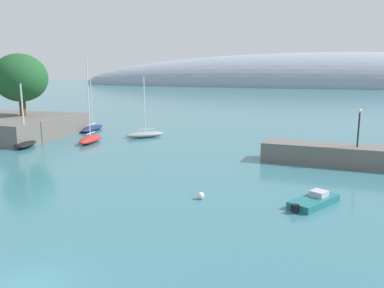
{
  "coord_description": "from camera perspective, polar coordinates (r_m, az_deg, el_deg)",
  "views": [
    {
      "loc": [
        11.7,
        -12.28,
        9.47
      ],
      "look_at": [
        -1.79,
        28.71,
        1.19
      ],
      "focal_mm": 36.21,
      "sensor_mm": 36.0,
      "label": 1
    }
  ],
  "objects": [
    {
      "name": "distant_ridge",
      "position": [
        233.8,
        19.6,
        7.93
      ],
      "size": [
        314.68,
        53.87,
        38.34
      ],
      "primitive_type": "ellipsoid",
      "color": "#8E99AD",
      "rests_on": "ground"
    },
    {
      "name": "sailboat_navy_outer_mooring",
      "position": [
        63.28,
        -14.44,
        2.32
      ],
      "size": [
        2.55,
        6.98,
        8.56
      ],
      "rotation": [
        0.0,
        0.0,
        1.71
      ],
      "color": "navy",
      "rests_on": "water"
    },
    {
      "name": "sailboat_grey_mid_mooring",
      "position": [
        55.52,
        -6.94,
        1.49
      ],
      "size": [
        5.29,
        5.23,
        8.56
      ],
      "rotation": [
        0.0,
        0.0,
        3.91
      ],
      "color": "gray",
      "rests_on": "water"
    },
    {
      "name": "tree_clump_shore",
      "position": [
        62.19,
        -23.96,
        8.89
      ],
      "size": [
        7.7,
        7.7,
        9.02
      ],
      "color": "brown",
      "rests_on": "shore_outcrop"
    },
    {
      "name": "mooring_buoy_white",
      "position": [
        29.04,
        1.29,
        -7.62
      ],
      "size": [
        0.54,
        0.54,
        0.54
      ],
      "primitive_type": "sphere",
      "color": "silver",
      "rests_on": "water"
    },
    {
      "name": "sailboat_black_end_of_line",
      "position": [
        53.1,
        -23.36,
        0.23
      ],
      "size": [
        4.86,
        6.35,
        7.81
      ],
      "rotation": [
        0.0,
        0.0,
        2.05
      ],
      "color": "black",
      "rests_on": "water"
    },
    {
      "name": "sailboat_red_near_shore",
      "position": [
        52.85,
        -14.76,
        0.81
      ],
      "size": [
        2.78,
        6.16,
        10.87
      ],
      "rotation": [
        0.0,
        0.0,
        4.88
      ],
      "color": "red",
      "rests_on": "water"
    },
    {
      "name": "harbor_lamp_post",
      "position": [
        41.04,
        23.38,
        2.8
      ],
      "size": [
        0.36,
        0.36,
        3.76
      ],
      "color": "black",
      "rests_on": "breakwater_rocks"
    },
    {
      "name": "motorboat_teal_foreground",
      "position": [
        29.21,
        17.54,
        -7.96
      ],
      "size": [
        3.62,
        4.67,
        0.9
      ],
      "rotation": [
        0.0,
        0.0,
        1.06
      ],
      "color": "#1E6B70",
      "rests_on": "water"
    },
    {
      "name": "shore_outcrop",
      "position": [
        62.56,
        -25.33,
        2.4
      ],
      "size": [
        17.16,
        15.85,
        2.79
      ],
      "primitive_type": "cube",
      "color": "#66605B",
      "rests_on": "ground"
    }
  ]
}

